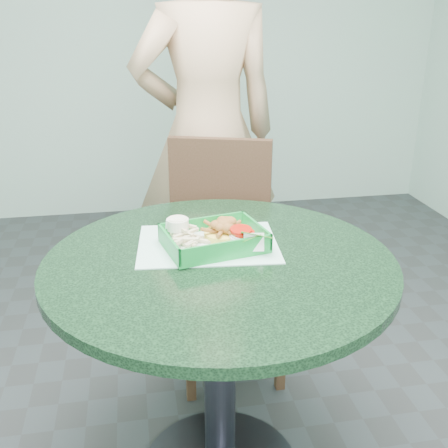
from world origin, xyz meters
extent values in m
cube|color=silver|center=(0.00, 2.50, 1.40)|extent=(4.00, 0.04, 2.80)
cylinder|color=#2B2C35|center=(0.00, 0.00, 0.38)|extent=(0.10, 0.10, 0.70)
cylinder|color=#27462F|center=(0.00, 0.00, 0.73)|extent=(0.95, 0.95, 0.03)
cube|color=black|center=(0.12, 0.54, 0.45)|extent=(0.41, 0.41, 0.04)
cube|color=black|center=(0.12, 0.72, 0.70)|extent=(0.41, 0.04, 0.46)
cube|color=black|center=(-0.05, 0.36, 0.21)|extent=(0.04, 0.04, 0.43)
cube|color=black|center=(0.30, 0.36, 0.21)|extent=(0.04, 0.04, 0.43)
cube|color=black|center=(-0.05, 0.72, 0.21)|extent=(0.04, 0.04, 0.43)
cube|color=black|center=(0.30, 0.72, 0.21)|extent=(0.04, 0.04, 0.43)
imported|color=tan|center=(0.11, 0.96, 1.06)|extent=(0.83, 0.60, 2.13)
cube|color=#AEE8D5|center=(-0.02, 0.09, 0.75)|extent=(0.42, 0.33, 0.00)
cube|color=#0F8731|center=(0.00, 0.07, 0.76)|extent=(0.27, 0.20, 0.01)
cube|color=white|center=(0.00, 0.07, 0.76)|extent=(0.26, 0.18, 0.00)
cube|color=#0F8731|center=(0.00, 0.16, 0.78)|extent=(0.27, 0.01, 0.05)
cube|color=#0F8731|center=(0.00, -0.03, 0.78)|extent=(0.27, 0.01, 0.05)
cube|color=#0F8731|center=(0.13, 0.07, 0.78)|extent=(0.01, 0.20, 0.05)
cube|color=#0F8731|center=(-0.14, 0.07, 0.78)|extent=(0.01, 0.20, 0.05)
cylinder|color=#E2C646|center=(0.03, 0.08, 0.78)|extent=(0.11, 0.11, 0.02)
cylinder|color=white|center=(-0.08, 0.15, 0.80)|extent=(0.06, 0.06, 0.03)
cylinder|color=white|center=(-0.08, 0.15, 0.82)|extent=(0.06, 0.06, 0.00)
cylinder|color=white|center=(0.07, 0.03, 0.78)|extent=(0.07, 0.07, 0.02)
torus|color=silver|center=(0.07, 0.03, 0.79)|extent=(0.07, 0.07, 0.01)
cylinder|color=#B41407|center=(0.07, 0.03, 0.80)|extent=(0.06, 0.06, 0.01)
camera|label=1|loc=(-0.21, -1.26, 1.39)|focal=42.00mm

